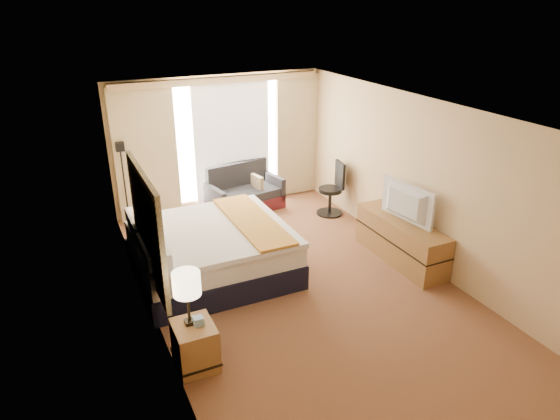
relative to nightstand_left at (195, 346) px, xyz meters
name	(u,v)px	position (x,y,z in m)	size (l,w,h in m)	color
floor	(299,285)	(1.87, 1.05, -0.28)	(4.20, 7.00, 0.02)	#521D17
ceiling	(302,111)	(1.87, 1.05, 2.33)	(4.20, 7.00, 0.02)	silver
wall_back	(219,142)	(1.87, 4.55, 1.02)	(4.20, 0.02, 2.60)	tan
wall_front	(500,357)	(1.87, -2.45, 1.02)	(4.20, 0.02, 2.60)	tan
wall_left	(147,232)	(-0.23, 1.05, 1.02)	(0.02, 7.00, 2.60)	tan
wall_right	(421,182)	(3.97, 1.05, 1.02)	(0.02, 7.00, 2.60)	tan
headboard	(147,227)	(-0.19, 1.25, 1.01)	(0.06, 1.85, 1.50)	black
nightstand_left	(195,346)	(0.00, 0.00, 0.00)	(0.45, 0.52, 0.55)	#986537
nightstand_right	(150,252)	(0.00, 2.50, 0.00)	(0.45, 0.52, 0.55)	#986537
media_dresser	(401,240)	(3.70, 1.05, 0.07)	(0.50, 1.80, 0.70)	#986537
window	(231,140)	(2.12, 4.52, 1.04)	(2.30, 0.02, 2.30)	white
curtains	(220,138)	(1.87, 4.44, 1.13)	(4.12, 0.19, 2.56)	beige
bed	(211,251)	(0.81, 1.90, 0.13)	(2.25, 2.06, 1.09)	black
loveseat	(244,195)	(2.19, 4.09, 0.02)	(1.55, 1.00, 0.90)	#56181F
floor_lamp	(122,167)	(-0.03, 4.35, 0.84)	(0.20, 0.20, 1.58)	black
desk_chair	(333,191)	(3.68, 3.14, 0.19)	(0.51, 0.51, 1.05)	black
lamp_left	(187,285)	(-0.02, 0.06, 0.79)	(0.31, 0.31, 0.66)	black
lamp_right	(146,210)	(0.02, 2.57, 0.68)	(0.25, 0.25, 0.52)	black
tissue_box	(198,321)	(0.06, -0.01, 0.32)	(0.11, 0.11, 0.10)	#7CA4C1
telephone	(152,236)	(0.05, 2.41, 0.31)	(0.17, 0.13, 0.07)	black
television	(403,204)	(3.65, 1.04, 0.73)	(1.04, 0.14, 0.60)	black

